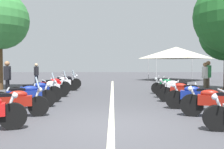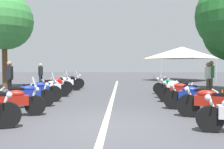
# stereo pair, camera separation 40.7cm
# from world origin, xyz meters

# --- Properties ---
(ground_plane) EXTENTS (80.00, 80.00, 0.00)m
(ground_plane) POSITION_xyz_m (0.00, 0.00, 0.00)
(ground_plane) COLOR #424247
(lane_centre_stripe) EXTENTS (21.98, 0.16, 0.01)m
(lane_centre_stripe) POSITION_xyz_m (4.94, 0.00, 0.00)
(lane_centre_stripe) COLOR beige
(lane_centre_stripe) RESTS_ON ground_plane
(motorcycle_left_row_1) EXTENTS (0.87, 2.08, 1.20)m
(motorcycle_left_row_1) POSITION_xyz_m (0.92, 2.91, 0.46)
(motorcycle_left_row_1) COLOR black
(motorcycle_left_row_1) RESTS_ON ground_plane
(motorcycle_left_row_2) EXTENTS (1.13, 2.03, 1.00)m
(motorcycle_left_row_2) POSITION_xyz_m (2.30, 3.06, 0.46)
(motorcycle_left_row_2) COLOR black
(motorcycle_left_row_2) RESTS_ON ground_plane
(motorcycle_left_row_3) EXTENTS (0.84, 2.11, 1.23)m
(motorcycle_left_row_3) POSITION_xyz_m (3.58, 3.09, 0.48)
(motorcycle_left_row_3) COLOR black
(motorcycle_left_row_3) RESTS_ON ground_plane
(motorcycle_left_row_4) EXTENTS (1.12, 1.81, 0.98)m
(motorcycle_left_row_4) POSITION_xyz_m (4.99, 2.97, 0.45)
(motorcycle_left_row_4) COLOR black
(motorcycle_left_row_4) RESTS_ON ground_plane
(motorcycle_left_row_5) EXTENTS (0.96, 1.94, 1.22)m
(motorcycle_left_row_5) POSITION_xyz_m (6.32, 3.14, 0.47)
(motorcycle_left_row_5) COLOR black
(motorcycle_left_row_5) RESTS_ON ground_plane
(motorcycle_left_row_6) EXTENTS (0.98, 2.09, 1.21)m
(motorcycle_left_row_6) POSITION_xyz_m (7.78, 2.99, 0.47)
(motorcycle_left_row_6) COLOR black
(motorcycle_left_row_6) RESTS_ON ground_plane
(motorcycle_left_row_7) EXTENTS (0.98, 2.01, 1.01)m
(motorcycle_left_row_7) POSITION_xyz_m (9.00, 3.00, 0.46)
(motorcycle_left_row_7) COLOR black
(motorcycle_left_row_7) RESTS_ON ground_plane
(motorcycle_right_row_1) EXTENTS (0.90, 1.98, 1.02)m
(motorcycle_right_row_1) POSITION_xyz_m (0.93, -3.06, 0.47)
(motorcycle_right_row_1) COLOR black
(motorcycle_right_row_1) RESTS_ON ground_plane
(motorcycle_right_row_2) EXTENTS (0.88, 2.10, 1.01)m
(motorcycle_right_row_2) POSITION_xyz_m (2.15, -2.93, 0.46)
(motorcycle_right_row_2) COLOR black
(motorcycle_right_row_2) RESTS_ON ground_plane
(motorcycle_right_row_3) EXTENTS (0.92, 2.06, 1.00)m
(motorcycle_right_row_3) POSITION_xyz_m (3.65, -2.95, 0.45)
(motorcycle_right_row_3) COLOR black
(motorcycle_right_row_3) RESTS_ON ground_plane
(motorcycle_right_row_4) EXTENTS (0.87, 1.97, 1.01)m
(motorcycle_right_row_4) POSITION_xyz_m (4.89, -2.96, 0.46)
(motorcycle_right_row_4) COLOR black
(motorcycle_right_row_4) RESTS_ON ground_plane
(motorcycle_right_row_5) EXTENTS (0.80, 1.96, 0.98)m
(motorcycle_right_row_5) POSITION_xyz_m (6.44, -3.03, 0.44)
(motorcycle_right_row_5) COLOR black
(motorcycle_right_row_5) RESTS_ON ground_plane
(traffic_cone_1) EXTENTS (0.36, 0.36, 0.61)m
(traffic_cone_1) POSITION_xyz_m (3.51, -4.41, 0.29)
(traffic_cone_1) COLOR orange
(traffic_cone_1) RESTS_ON ground_plane
(bystander_0) EXTENTS (0.47, 0.32, 1.75)m
(bystander_0) POSITION_xyz_m (6.67, -5.13, 1.03)
(bystander_0) COLOR brown
(bystander_0) RESTS_ON ground_plane
(bystander_1) EXTENTS (0.51, 0.32, 1.67)m
(bystander_1) POSITION_xyz_m (6.55, -4.92, 0.98)
(bystander_1) COLOR brown
(bystander_1) RESTS_ON ground_plane
(bystander_2) EXTENTS (0.46, 0.33, 1.72)m
(bystander_2) POSITION_xyz_m (4.81, 4.80, 1.01)
(bystander_2) COLOR black
(bystander_2) RESTS_ON ground_plane
(bystander_3) EXTENTS (0.52, 0.32, 1.63)m
(bystander_3) POSITION_xyz_m (10.24, 5.22, 0.95)
(bystander_3) COLOR #1E2338
(bystander_3) RESTS_ON ground_plane
(roadside_tree_1) EXTENTS (3.57, 3.57, 6.06)m
(roadside_tree_1) POSITION_xyz_m (8.59, 6.92, 4.25)
(roadside_tree_1) COLOR brown
(roadside_tree_1) RESTS_ON ground_plane
(event_tent) EXTENTS (5.10, 5.10, 3.20)m
(event_tent) POSITION_xyz_m (16.63, -6.06, 2.65)
(event_tent) COLOR beige
(event_tent) RESTS_ON ground_plane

